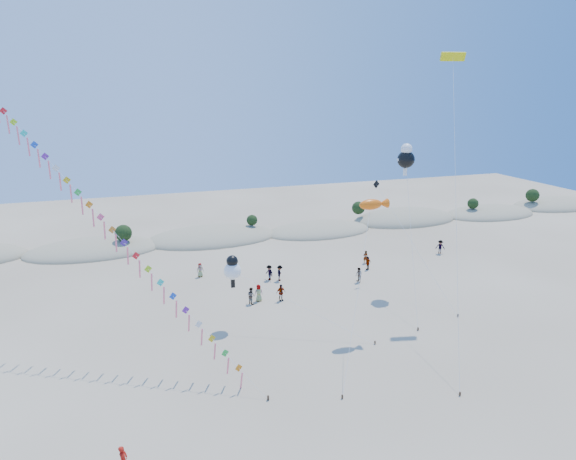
{
  "coord_description": "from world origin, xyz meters",
  "views": [
    {
      "loc": [
        -10.22,
        -21.34,
        20.52
      ],
      "look_at": [
        1.33,
        14.0,
        9.78
      ],
      "focal_mm": 30.0,
      "sensor_mm": 36.0,
      "label": 1
    }
  ],
  "objects": [
    {
      "name": "cartoon_kite_high",
      "position": [
        16.8,
        22.09,
        13.95
      ],
      "size": [
        5.03,
        11.21,
        15.4
      ],
      "color": "#3F2D1E",
      "rests_on": "ground"
    },
    {
      "name": "dark_kite",
      "position": [
        16.08,
        21.6,
        7.47
      ],
      "size": [
        3.15,
        12.51,
        11.14
      ],
      "color": "#3F2D1E",
      "rests_on": "ground"
    },
    {
      "name": "parafoil_kite",
      "position": [
        18.24,
        17.67,
        23.02
      ],
      "size": [
        9.36,
        15.95,
        23.97
      ],
      "color": "#3F2D1E",
      "rests_on": "ground"
    },
    {
      "name": "ground",
      "position": [
        0.0,
        0.0,
        0.0
      ],
      "size": [
        160.0,
        160.0,
        0.0
      ],
      "primitive_type": "plane",
      "color": "gray",
      "rests_on": "ground"
    },
    {
      "name": "cartoon_kite_low",
      "position": [
        -2.5,
        18.03,
        5.43
      ],
      "size": [
        11.37,
        8.0,
        6.69
      ],
      "color": "#3F2D1E",
      "rests_on": "ground"
    },
    {
      "name": "dune_ridge",
      "position": [
        1.06,
        45.14,
        0.11
      ],
      "size": [
        145.3,
        11.49,
        5.57
      ],
      "color": "gray",
      "rests_on": "ground"
    },
    {
      "name": "fish_kite",
      "position": [
        9.01,
        14.11,
        11.29
      ],
      "size": [
        8.07,
        9.79,
        11.79
      ],
      "color": "#3F2D1E",
      "rests_on": "ground"
    },
    {
      "name": "kite_train",
      "position": [
        -12.71,
        16.9,
        11.05
      ],
      "size": [
        19.37,
        19.97,
        21.37
      ],
      "color": "#3F2D1E",
      "rests_on": "ground"
    },
    {
      "name": "beachgoers",
      "position": [
        8.46,
        26.08,
        0.87
      ],
      "size": [
        32.22,
        9.8,
        1.83
      ],
      "color": "slate",
      "rests_on": "ground"
    },
    {
      "name": "flyer_foreground",
      "position": [
        -12.05,
        2.43,
        0.88
      ],
      "size": [
        0.62,
        0.75,
        1.76
      ],
      "primitive_type": "imported",
      "rotation": [
        0.0,
        0.0,
        1.2
      ],
      "color": "#AE160D",
      "rests_on": "ground"
    }
  ]
}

